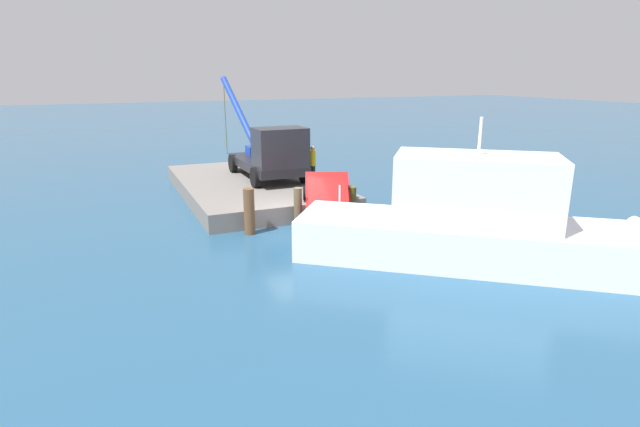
{
  "coord_description": "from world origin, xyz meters",
  "views": [
    {
      "loc": [
        18.43,
        -7.1,
        6.23
      ],
      "look_at": [
        -0.2,
        1.09,
        0.49
      ],
      "focal_mm": 28.03,
      "sensor_mm": 36.0,
      "label": 1
    }
  ],
  "objects_px": {
    "crane_truck": "(271,154)",
    "salvaged_car": "(328,214)",
    "moored_yacht": "(546,246)",
    "dock_worker": "(313,163)"
  },
  "relations": [
    {
      "from": "crane_truck",
      "to": "salvaged_car",
      "type": "bearing_deg",
      "value": 1.89
    },
    {
      "from": "crane_truck",
      "to": "moored_yacht",
      "type": "relative_size",
      "value": 0.69
    },
    {
      "from": "crane_truck",
      "to": "dock_worker",
      "type": "distance_m",
      "value": 2.22
    },
    {
      "from": "dock_worker",
      "to": "moored_yacht",
      "type": "xyz_separation_m",
      "value": [
        12.41,
        3.01,
        -0.93
      ]
    },
    {
      "from": "salvaged_car",
      "to": "dock_worker",
      "type": "bearing_deg",
      "value": 163.38
    },
    {
      "from": "salvaged_car",
      "to": "moored_yacht",
      "type": "distance_m",
      "value": 8.23
    },
    {
      "from": "crane_truck",
      "to": "moored_yacht",
      "type": "height_order",
      "value": "crane_truck"
    },
    {
      "from": "moored_yacht",
      "to": "crane_truck",
      "type": "bearing_deg",
      "value": -159.95
    },
    {
      "from": "moored_yacht",
      "to": "salvaged_car",
      "type": "bearing_deg",
      "value": -145.23
    },
    {
      "from": "salvaged_car",
      "to": "moored_yacht",
      "type": "xyz_separation_m",
      "value": [
        6.76,
        4.69,
        0.16
      ]
    }
  ]
}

